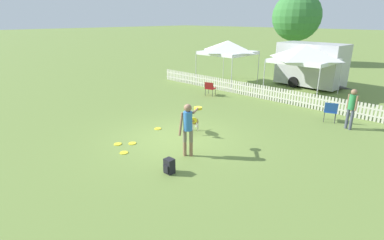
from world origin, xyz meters
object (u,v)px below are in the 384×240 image
handler_person (188,123)px  folding_chair_blue_left (331,110)px  canopy_tent_main (305,54)px  spectator_standing (352,105)px  frisbee_midfield (124,153)px  leaping_dog (195,121)px  frisbee_far_scatter (132,143)px  canopy_tent_secondary (228,47)px  equipment_trailer (311,64)px  folding_chair_center (210,88)px  frisbee_near_dog (118,144)px  tree_left_grove (297,17)px  frisbee_near_handler (158,129)px  backpack_on_grass (169,166)px

handler_person → folding_chair_blue_left: 6.77m
canopy_tent_main → spectator_standing: 5.82m
frisbee_midfield → folding_chair_blue_left: folding_chair_blue_left is taller
leaping_dog → frisbee_far_scatter: bearing=31.5°
frisbee_midfield → frisbee_far_scatter: 0.78m
canopy_tent_secondary → equipment_trailer: 5.33m
folding_chair_center → leaping_dog: bearing=107.9°
frisbee_near_dog → spectator_standing: 8.99m
folding_chair_blue_left → spectator_standing: (0.86, -0.33, 0.46)m
tree_left_grove → leaping_dog: bearing=-73.4°
folding_chair_center → spectator_standing: bearing=160.9°
frisbee_near_handler → backpack_on_grass: size_ratio=0.61×
backpack_on_grass → tree_left_grove: size_ratio=0.07×
frisbee_far_scatter → spectator_standing: bearing=54.1°
folding_chair_blue_left → folding_chair_center: (-6.61, -0.08, -0.05)m
frisbee_far_scatter → folding_chair_blue_left: bearing=60.2°
leaping_dog → canopy_tent_secondary: 9.48m
frisbee_near_dog → spectator_standing: bearing=53.9°
frisbee_near_handler → frisbee_near_dog: same height
handler_person → leaping_dog: bearing=90.4°
equipment_trailer → frisbee_near_handler: bearing=-91.0°
folding_chair_blue_left → canopy_tent_main: bearing=-70.3°
frisbee_midfield → tree_left_grove: 23.89m
equipment_trailer → canopy_tent_main: bearing=-72.8°
folding_chair_center → canopy_tent_main: size_ratio=0.25×
canopy_tent_secondary → folding_chair_center: bearing=-68.2°
canopy_tent_secondary → canopy_tent_main: bearing=7.6°
handler_person → equipment_trailer: bearing=59.7°
canopy_tent_secondary → spectator_standing: bearing=-21.6°
handler_person → canopy_tent_secondary: bearing=84.0°
handler_person → frisbee_near_handler: 2.90m
frisbee_far_scatter → frisbee_near_dog: bearing=-128.7°
leaping_dog → frisbee_near_handler: (-1.36, -0.70, -0.46)m
equipment_trailer → frisbee_near_dog: bearing=-89.6°
handler_person → folding_chair_blue_left: bearing=35.0°
folding_chair_blue_left → canopy_tent_secondary: canopy_tent_secondary is taller
frisbee_midfield → backpack_on_grass: (2.06, 0.14, 0.20)m
frisbee_far_scatter → spectator_standing: spectator_standing is taller
frisbee_near_handler → handler_person: bearing=-18.3°
backpack_on_grass → folding_chair_center: (-5.01, 7.58, 0.25)m
folding_chair_center → tree_left_grove: bearing=-97.5°
frisbee_far_scatter → frisbee_midfield: bearing=-55.8°
frisbee_near_dog → folding_chair_center: bearing=106.4°
canopy_tent_main → spectator_standing: (3.90, -4.10, -1.34)m
canopy_tent_main → frisbee_near_handler: bearing=-99.3°
tree_left_grove → backpack_on_grass: bearing=-71.6°
folding_chair_center → equipment_trailer: 7.00m
backpack_on_grass → tree_left_grove: (-7.57, 22.70, 4.06)m
folding_chair_blue_left → canopy_tent_main: 5.17m
frisbee_near_handler → frisbee_far_scatter: bearing=-72.7°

